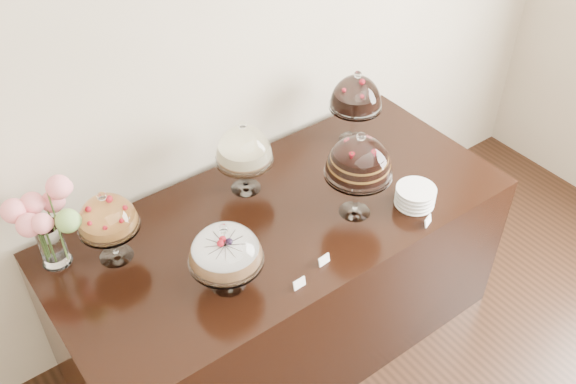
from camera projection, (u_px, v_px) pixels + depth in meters
wall_back at (198, 59)px, 2.92m from camera, size 5.00×0.04×3.00m
display_counter at (282, 279)px, 3.30m from camera, size 2.20×1.00×0.90m
cake_stand_sugar_sponge at (225, 249)px, 2.55m from camera, size 0.31×0.31×0.34m
cake_stand_choco_layer at (359, 160)px, 2.83m from camera, size 0.31×0.31×0.46m
cake_stand_cheesecake at (244, 148)px, 3.00m from camera, size 0.28×0.28×0.40m
cake_stand_dark_choco at (356, 96)px, 3.29m from camera, size 0.28×0.28×0.42m
cake_stand_fruit_tart at (107, 217)px, 2.66m from camera, size 0.26×0.26×0.37m
flower_vase at (45, 219)px, 2.63m from camera, size 0.29×0.27×0.41m
plate_stack at (415, 196)px, 3.04m from camera, size 0.19×0.19×0.09m
price_card_left at (299, 283)px, 2.66m from camera, size 0.06×0.02×0.04m
price_card_right at (428, 221)px, 2.95m from camera, size 0.06×0.04×0.04m
price_card_extra at (324, 260)px, 2.76m from camera, size 0.06×0.02×0.04m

